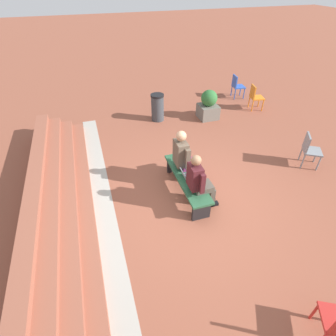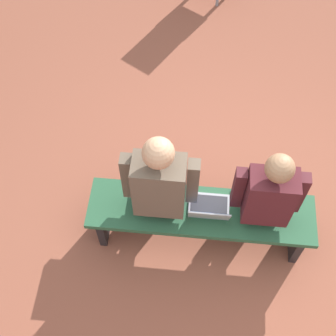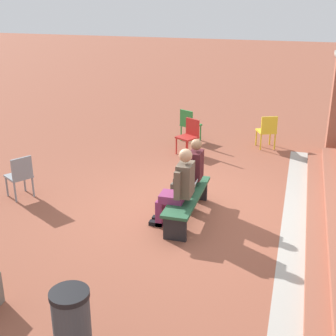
# 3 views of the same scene
# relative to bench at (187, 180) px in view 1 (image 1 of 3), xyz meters

# --- Properties ---
(ground_plane) EXTENTS (60.00, 60.00, 0.00)m
(ground_plane) POSITION_rel_bench_xyz_m (-0.35, 0.00, -0.35)
(ground_plane) COLOR brown
(concrete_strip) EXTENTS (8.28, 0.40, 0.01)m
(concrete_strip) POSITION_rel_bench_xyz_m (0.00, 1.80, -0.35)
(concrete_strip) COLOR #A8A399
(concrete_strip) RESTS_ON ground
(brick_steps) EXTENTS (7.48, 1.20, 0.60)m
(brick_steps) POSITION_rel_bench_xyz_m (0.00, 2.75, -0.13)
(brick_steps) COLOR #93513D
(brick_steps) RESTS_ON ground
(bench) EXTENTS (1.80, 0.44, 0.45)m
(bench) POSITION_rel_bench_xyz_m (0.00, 0.00, 0.00)
(bench) COLOR #285638
(bench) RESTS_ON ground
(person_student) EXTENTS (0.51, 0.65, 1.30)m
(person_student) POSITION_rel_bench_xyz_m (-0.46, -0.06, 0.34)
(person_student) COLOR #4C473D
(person_student) RESTS_ON ground
(person_adult) EXTENTS (0.56, 0.71, 1.38)m
(person_adult) POSITION_rel_bench_xyz_m (0.32, -0.07, 0.38)
(person_adult) COLOR #7F2D5B
(person_adult) RESTS_ON ground
(laptop) EXTENTS (0.32, 0.29, 0.21)m
(laptop) POSITION_rel_bench_xyz_m (-0.06, 0.01, 0.15)
(laptop) COLOR #9EA0A5
(laptop) RESTS_ON bench
(plastic_chair_mid_courtyard) EXTENTS (0.58, 0.58, 0.84)m
(plastic_chair_mid_courtyard) POSITION_rel_bench_xyz_m (0.06, -3.22, 0.13)
(plastic_chair_mid_courtyard) COLOR gray
(plastic_chair_mid_courtyard) RESTS_ON ground
(plastic_chair_foreground) EXTENTS (0.50, 0.50, 0.84)m
(plastic_chair_foreground) POSITION_rel_bench_xyz_m (3.33, -3.79, 0.13)
(plastic_chair_foreground) COLOR orange
(plastic_chair_foreground) RESTS_ON ground
(plastic_chair_near_bench_left) EXTENTS (0.48, 0.48, 0.84)m
(plastic_chair_near_bench_left) POSITION_rel_bench_xyz_m (4.45, -3.72, 0.13)
(plastic_chair_near_bench_left) COLOR #2D56B7
(plastic_chair_near_bench_left) RESTS_ON ground
(planter) EXTENTS (0.60, 0.60, 0.94)m
(planter) POSITION_rel_bench_xyz_m (3.20, -1.98, 0.08)
(planter) COLOR #6B665B
(planter) RESTS_ON ground
(litter_bin) EXTENTS (0.42, 0.42, 0.86)m
(litter_bin) POSITION_rel_bench_xyz_m (3.56, -0.37, 0.08)
(litter_bin) COLOR #383D42
(litter_bin) RESTS_ON ground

